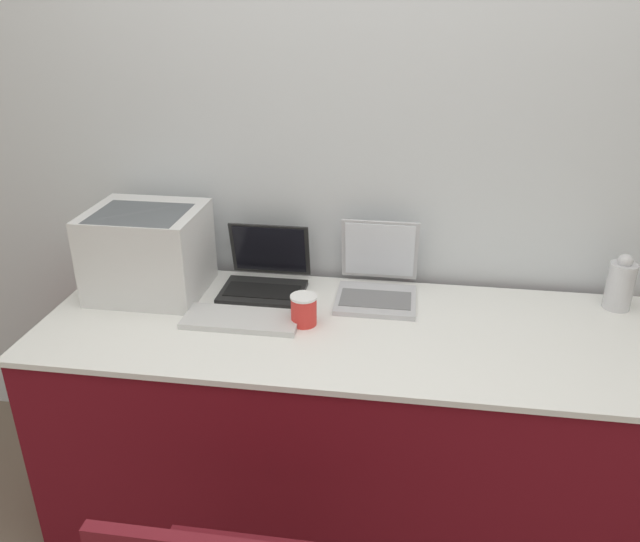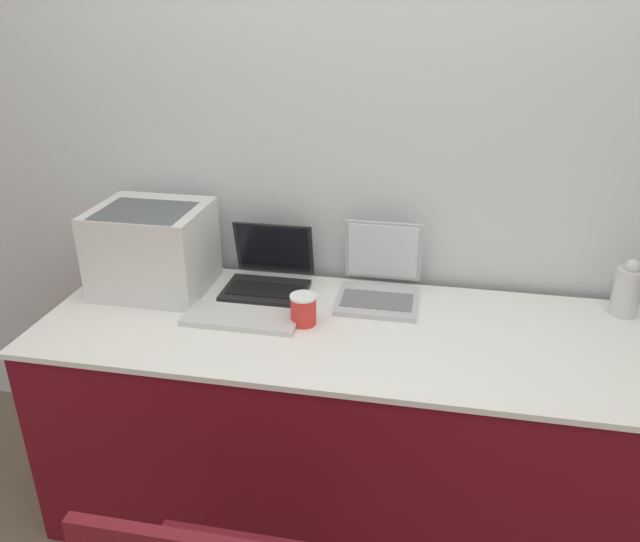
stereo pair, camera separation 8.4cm
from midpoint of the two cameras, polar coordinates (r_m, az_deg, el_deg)
The scene contains 8 objects.
wall_back at distance 2.33m, azimuth 2.98°, elevation 11.31°, with size 8.00×0.05×2.60m.
table at distance 2.32m, azimuth 1.36°, elevation -13.61°, with size 2.09×0.76×0.79m.
printer at distance 2.37m, azimuth -16.47°, elevation 1.97°, with size 0.40×0.35×0.32m.
laptop_left at distance 2.35m, azimuth -6.04°, elevation -0.46°, with size 0.31×0.28×0.23m.
laptop_right at distance 2.29m, azimuth 4.20°, elevation -0.94°, with size 0.29×0.32×0.26m.
external_keyboard at distance 2.14m, azimuth -8.32°, elevation -4.42°, with size 0.39×0.16×0.02m.
coffee_cup at distance 2.09m, azimuth -2.65°, elevation -3.58°, with size 0.09×0.09×0.11m.
metal_pitcher at distance 2.40m, azimuth 24.87°, elevation -1.10°, with size 0.09×0.09×0.21m.
Camera 1 is at (0.18, -1.46, 1.82)m, focal length 35.00 mm.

